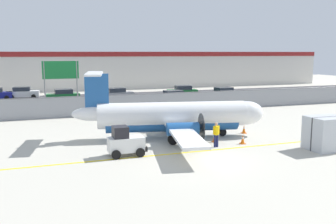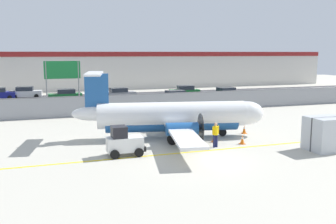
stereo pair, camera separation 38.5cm
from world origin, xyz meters
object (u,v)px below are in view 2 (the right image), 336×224
cargo_container (326,134)px  highway_sign (62,74)px  baggage_tug (124,142)px  parked_car_6 (185,91)px  ground_crew_worker (216,133)px  parked_car_1 (26,92)px  parked_car_4 (119,94)px  traffic_cone_near_left (242,140)px  traffic_cone_near_right (244,130)px  traffic_cone_far_left (214,138)px  parked_car_3 (99,100)px  parked_car_2 (65,95)px  parked_car_5 (174,97)px  commuter_airplane (176,117)px  parked_car_7 (227,93)px

cargo_container → highway_sign: bearing=127.3°
baggage_tug → parked_car_6: 31.09m
ground_crew_worker → parked_car_1: same height
parked_car_4 → parked_car_6: size_ratio=1.00×
traffic_cone_near_left → traffic_cone_near_right: bearing=58.0°
parked_car_1 → parked_car_6: (21.49, -5.40, 0.00)m
traffic_cone_far_left → parked_car_4: (-1.80, 25.56, 0.58)m
traffic_cone_near_left → parked_car_3: 21.90m
traffic_cone_near_right → parked_car_4: bearing=102.7°
traffic_cone_near_right → highway_sign: highway_sign is taller
parked_car_2 → parked_car_5: size_ratio=0.98×
highway_sign → parked_car_5: bearing=15.6°
parked_car_6 → traffic_cone_near_right: bearing=85.7°
cargo_container → parked_car_3: bearing=115.4°
commuter_airplane → traffic_cone_near_right: 5.79m
traffic_cone_near_right → traffic_cone_far_left: bearing=-151.7°
cargo_container → ground_crew_worker: bearing=155.6°
ground_crew_worker → commuter_airplane: bearing=10.2°
traffic_cone_near_left → parked_car_7: bearing=65.2°
traffic_cone_near_right → parked_car_5: (0.49, 17.92, 0.58)m
traffic_cone_near_left → commuter_airplane: bearing=137.3°
parked_car_7 → parked_car_2: bearing=161.4°
ground_crew_worker → parked_car_1: (-13.18, 32.74, -0.06)m
parked_car_1 → parked_car_3: size_ratio=1.00×
traffic_cone_near_left → parked_car_6: (6.13, 27.14, 0.58)m
baggage_tug → highway_sign: bearing=98.6°
baggage_tug → traffic_cone_far_left: baggage_tug is taller
ground_crew_worker → parked_car_5: bearing=-25.1°
parked_car_5 → ground_crew_worker: bearing=71.5°
parked_car_1 → parked_car_4: same height
baggage_tug → parked_car_6: bearing=62.0°
traffic_cone_near_right → parked_car_3: size_ratio=0.15×
ground_crew_worker → parked_car_7: bearing=-41.8°
commuter_airplane → baggage_tug: bearing=-130.6°
ground_crew_worker → parked_car_3: bearing=-0.1°
traffic_cone_near_left → parked_car_6: parked_car_6 is taller
baggage_tug → ground_crew_worker: bearing=0.9°
traffic_cone_far_left → parked_car_4: bearing=94.0°
baggage_tug → traffic_cone_near_left: baggage_tug is taller
traffic_cone_near_right → parked_car_6: parked_car_6 is taller
commuter_airplane → traffic_cone_near_right: bearing=6.9°
parked_car_1 → parked_car_6: same height
highway_sign → parked_car_7: bearing=14.3°
ground_crew_worker → traffic_cone_far_left: size_ratio=2.66×
parked_car_6 → parked_car_5: bearing=64.5°
baggage_tug → parked_car_2: bearing=94.0°
parked_car_5 → parked_car_6: bearing=-127.6°
baggage_tug → parked_car_7: baggage_tug is taller
traffic_cone_far_left → parked_car_3: 20.34m
ground_crew_worker → parked_car_5: same height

